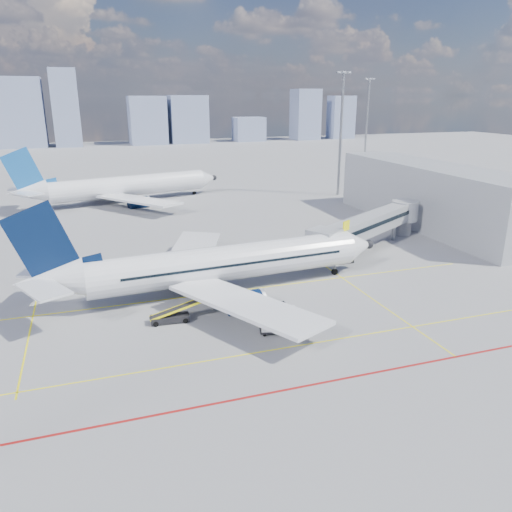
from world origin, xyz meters
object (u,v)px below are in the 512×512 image
Objects in this scene: main_aircraft at (213,265)px; second_aircraft at (121,187)px; belt_loader at (171,317)px; cargo_dolly at (279,322)px; ramp_worker at (295,327)px; baggage_tug at (284,312)px.

second_aircraft reaches higher than main_aircraft.
belt_loader is (-5.68, -5.92, -2.67)m from main_aircraft.
ramp_worker is at bearing -23.43° from cargo_dolly.
cargo_dolly is at bearing -27.23° from belt_loader.
main_aircraft is 10.29m from baggage_tug.
main_aircraft is at bearing -97.45° from second_aircraft.
cargo_dolly is at bearing 86.00° from ramp_worker.
belt_loader is at bearing 163.74° from cargo_dolly.
main_aircraft is at bearing 120.69° from cargo_dolly.
second_aircraft is at bearing 93.87° from belt_loader.
second_aircraft is 7.96× the size of belt_loader.
main_aircraft is 16.48× the size of baggage_tug.
belt_loader reaches higher than cargo_dolly.
cargo_dolly is 10.41m from belt_loader.
baggage_tug is 3.42m from ramp_worker.
second_aircraft reaches higher than ramp_worker.
main_aircraft is 7.64× the size of belt_loader.
belt_loader is at bearing -137.73° from main_aircraft.
belt_loader is 11.90m from ramp_worker.
cargo_dolly is (-1.53, -2.47, 0.23)m from baggage_tug.
belt_loader is at bearing 162.68° from baggage_tug.
baggage_tug is at bearing -94.01° from second_aircraft.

